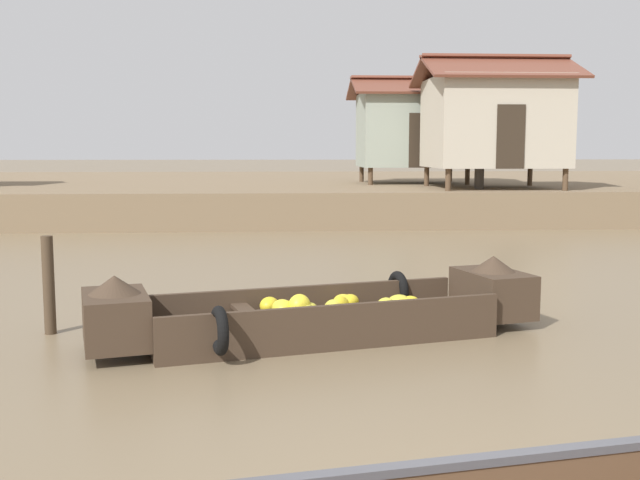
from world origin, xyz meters
The scene contains 7 objects.
ground_plane centered at (0.00, 10.00, 0.00)m, with size 300.00×300.00×0.00m, color #726047.
riverbank_strip centered at (0.00, 26.94, 0.52)m, with size 160.00×20.00×1.04m, color #756047.
banana_boat centered at (-0.68, 5.25, 0.31)m, with size 5.45×2.64×0.88m.
stilt_house_mid_left centered at (3.67, 22.87, 2.96)m, with size 4.39×3.40×3.70m.
stilt_house_mid_right centered at (5.46, 19.26, 3.09)m, with size 4.52×3.90×4.01m.
vendor_person centered at (4.89, 18.63, 1.97)m, with size 0.44×0.44×1.66m.
mooring_post centered at (-3.96, 5.66, 0.60)m, with size 0.14×0.14×1.20m, color #423323.
Camera 1 is at (-1.26, -3.48, 2.23)m, focal length 42.33 mm.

